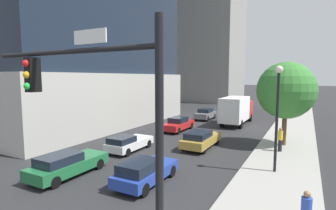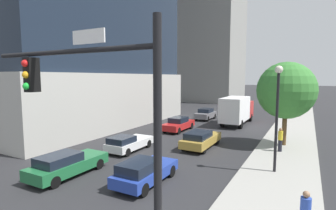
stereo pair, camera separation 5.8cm
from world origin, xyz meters
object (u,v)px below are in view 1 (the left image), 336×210
object	(u,v)px
street_tree	(286,91)
construction_building	(206,28)
pedestrian_yellow_shirt	(280,139)
traffic_light_pole	(97,108)
car_red	(178,124)
car_green	(67,164)
car_white	(128,143)
box_truck	(237,109)
street_lamp	(278,104)
car_gray	(205,114)
car_gold	(201,139)
car_blue	(145,171)

from	to	relation	value
street_tree	construction_building	bearing A→B (deg)	118.49
street_tree	pedestrian_yellow_shirt	xyz separation A→B (m)	(-0.08, -2.16, -3.52)
traffic_light_pole	construction_building	bearing A→B (deg)	107.27
pedestrian_yellow_shirt	street_tree	bearing A→B (deg)	87.77
construction_building	traffic_light_pole	distance (m)	59.80
traffic_light_pole	car_red	distance (m)	21.03
car_green	car_red	distance (m)	14.52
car_white	car_red	bearing A→B (deg)	90.00
traffic_light_pole	car_green	distance (m)	9.50
car_red	box_truck	bearing A→B (deg)	55.33
construction_building	car_white	bearing A→B (deg)	-77.14
street_lamp	car_gray	bearing A→B (deg)	121.82
street_lamp	car_gray	world-z (taller)	street_lamp
car_gold	pedestrian_yellow_shirt	size ratio (longest dim) A/B	2.66
car_blue	car_red	distance (m)	14.11
car_gray	car_red	distance (m)	8.28
street_lamp	street_tree	bearing A→B (deg)	90.43
street_tree	car_gold	xyz separation A→B (m)	(-5.84, -3.54, -3.86)
car_white	pedestrian_yellow_shirt	distance (m)	11.39
traffic_light_pole	box_truck	distance (m)	26.24
street_tree	car_gray	distance (m)	14.88
traffic_light_pole	car_gold	size ratio (longest dim) A/B	1.46
car_gold	car_gray	bearing A→B (deg)	108.58
car_gold	car_red	distance (m)	6.92
construction_building	pedestrian_yellow_shirt	bearing A→B (deg)	-62.91
street_tree	car_red	size ratio (longest dim) A/B	1.43
construction_building	car_gray	bearing A→B (deg)	-69.88
box_truck	car_blue	bearing A→B (deg)	-90.00
car_gray	box_truck	world-z (taller)	box_truck
car_gray	car_blue	world-z (taller)	car_gray
car_gold	traffic_light_pole	bearing A→B (deg)	-79.97
street_tree	pedestrian_yellow_shirt	bearing A→B (deg)	-92.23
traffic_light_pole	box_truck	bearing A→B (deg)	95.51
car_gray	pedestrian_yellow_shirt	world-z (taller)	pedestrian_yellow_shirt
car_gray	pedestrian_yellow_shirt	size ratio (longest dim) A/B	2.27
car_white	car_blue	distance (m)	6.49
car_gold	car_red	size ratio (longest dim) A/B	1.00
car_gray	box_truck	xyz separation A→B (m)	(4.54, -1.71, 1.08)
box_truck	pedestrian_yellow_shirt	size ratio (longest dim) A/B	4.46
car_gold	construction_building	bearing A→B (deg)	109.62
car_red	car_green	bearing A→B (deg)	-90.00
construction_building	street_tree	world-z (taller)	construction_building
box_truck	car_gray	bearing A→B (deg)	159.33
street_tree	pedestrian_yellow_shirt	distance (m)	4.14
car_gray	car_green	bearing A→B (deg)	-90.00
traffic_light_pole	pedestrian_yellow_shirt	world-z (taller)	traffic_light_pole
street_lamp	car_gold	size ratio (longest dim) A/B	1.30
street_lamp	pedestrian_yellow_shirt	size ratio (longest dim) A/B	3.47
traffic_light_pole	box_truck	size ratio (longest dim) A/B	0.87
construction_building	car_gold	xyz separation A→B (m)	(14.85, -41.65, -16.75)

